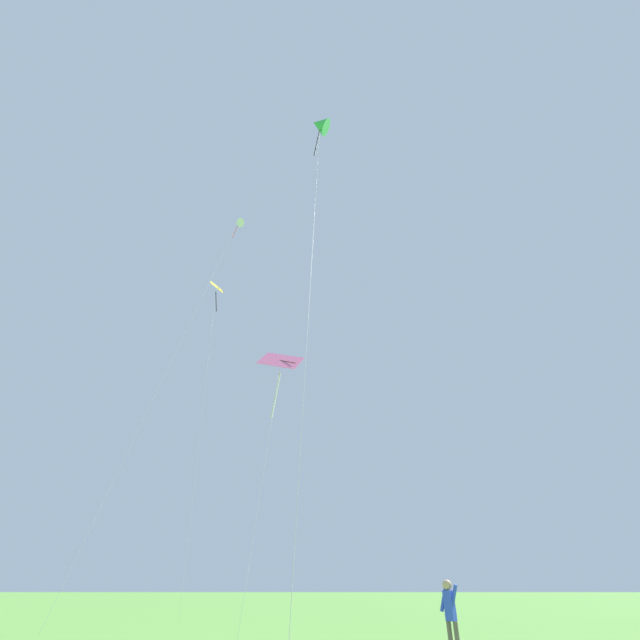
{
  "coord_description": "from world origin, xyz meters",
  "views": [
    {
      "loc": [
        -0.72,
        -3.97,
        1.62
      ],
      "look_at": [
        -0.97,
        22.03,
        17.26
      ],
      "focal_mm": 25.0,
      "sensor_mm": 36.0,
      "label": 1
    }
  ],
  "objects_px": {
    "kite_white_distant": "(238,223)",
    "person_in_red_shirt": "(450,612)",
    "kite_yellow_diamond": "(216,298)",
    "kite_green_small": "(320,125)",
    "kite_pink_low": "(279,372)"
  },
  "relations": [
    {
      "from": "kite_yellow_diamond",
      "to": "kite_green_small",
      "type": "xyz_separation_m",
      "value": [
        10.93,
        -20.98,
        -1.66
      ]
    },
    {
      "from": "kite_white_distant",
      "to": "person_in_red_shirt",
      "type": "bearing_deg",
      "value": -55.61
    },
    {
      "from": "kite_yellow_diamond",
      "to": "person_in_red_shirt",
      "type": "xyz_separation_m",
      "value": [
        14.31,
        -24.33,
        -26.13
      ]
    },
    {
      "from": "kite_white_distant",
      "to": "person_in_red_shirt",
      "type": "relative_size",
      "value": 16.73
    },
    {
      "from": "kite_pink_low",
      "to": "kite_yellow_diamond",
      "type": "height_order",
      "value": "kite_yellow_diamond"
    },
    {
      "from": "kite_pink_low",
      "to": "person_in_red_shirt",
      "type": "relative_size",
      "value": 7.74
    },
    {
      "from": "person_in_red_shirt",
      "to": "kite_green_small",
      "type": "bearing_deg",
      "value": 135.33
    },
    {
      "from": "kite_white_distant",
      "to": "person_in_red_shirt",
      "type": "distance_m",
      "value": 34.15
    },
    {
      "from": "person_in_red_shirt",
      "to": "kite_pink_low",
      "type": "bearing_deg",
      "value": 120.62
    },
    {
      "from": "kite_white_distant",
      "to": "kite_pink_low",
      "type": "xyz_separation_m",
      "value": [
        5.02,
        -6.01,
        -17.17
      ]
    },
    {
      "from": "kite_white_distant",
      "to": "kite_green_small",
      "type": "height_order",
      "value": "kite_white_distant"
    },
    {
      "from": "kite_pink_low",
      "to": "person_in_red_shirt",
      "type": "bearing_deg",
      "value": -59.38
    },
    {
      "from": "kite_yellow_diamond",
      "to": "person_in_red_shirt",
      "type": "distance_m",
      "value": 38.46
    },
    {
      "from": "kite_pink_low",
      "to": "kite_green_small",
      "type": "distance_m",
      "value": 14.98
    },
    {
      "from": "kite_green_small",
      "to": "kite_white_distant",
      "type": "bearing_deg",
      "value": 120.81
    }
  ]
}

